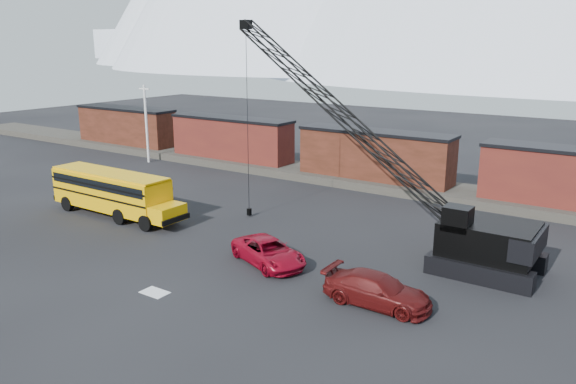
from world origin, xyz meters
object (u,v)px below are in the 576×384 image
(maroon_suv, at_px, (377,290))
(crawler_crane, at_px, (362,132))
(red_pickup, at_px, (269,252))
(school_bus, at_px, (114,192))

(maroon_suv, relative_size, crawler_crane, 0.26)
(red_pickup, distance_m, maroon_suv, 7.39)
(crawler_crane, bearing_deg, school_bus, -163.82)
(school_bus, distance_m, crawler_crane, 18.43)
(school_bus, xyz_separation_m, crawler_crane, (17.00, 4.93, 5.13))
(red_pickup, relative_size, maroon_suv, 0.98)
(red_pickup, distance_m, crawler_crane, 9.08)
(school_bus, relative_size, crawler_crane, 0.58)
(school_bus, xyz_separation_m, maroon_suv, (21.82, -2.51, -1.03))
(maroon_suv, height_order, crawler_crane, crawler_crane)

